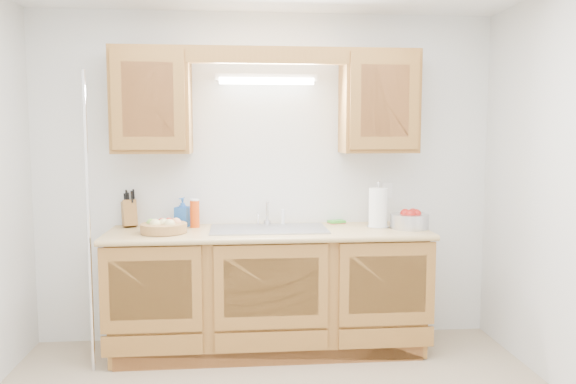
{
  "coord_description": "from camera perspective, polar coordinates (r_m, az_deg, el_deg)",
  "views": [
    {
      "loc": [
        -0.22,
        -2.81,
        1.58
      ],
      "look_at": [
        0.11,
        0.85,
        1.21
      ],
      "focal_mm": 35.0,
      "sensor_mm": 36.0,
      "label": 1
    }
  ],
  "objects": [
    {
      "name": "valance",
      "position": [
        4.04,
        -2.03,
        13.73
      ],
      "size": [
        2.2,
        0.05,
        0.12
      ],
      "primitive_type": "cube",
      "color": "#8E5E29",
      "rests_on": "room"
    },
    {
      "name": "upper_cabinet_left",
      "position": [
        4.2,
        -13.66,
        8.96
      ],
      "size": [
        0.55,
        0.33,
        0.75
      ],
      "primitive_type": "cube",
      "color": "#8E5E29",
      "rests_on": "room"
    },
    {
      "name": "paper_towel",
      "position": [
        4.19,
        9.14,
        -1.63
      ],
      "size": [
        0.17,
        0.17,
        0.35
      ],
      "rotation": [
        0.0,
        0.0,
        0.17
      ],
      "color": "silver",
      "rests_on": "countertop"
    },
    {
      "name": "soap_bottle",
      "position": [
        4.27,
        -10.64,
        -2.01
      ],
      "size": [
        0.13,
        0.13,
        0.22
      ],
      "primitive_type": "imported",
      "rotation": [
        0.0,
        0.0,
        -0.39
      ],
      "color": "#2259AD",
      "rests_on": "countertop"
    },
    {
      "name": "knife_block",
      "position": [
        4.35,
        -15.82,
        -2.05
      ],
      "size": [
        0.15,
        0.18,
        0.29
      ],
      "rotation": [
        0.0,
        0.0,
        0.34
      ],
      "color": "#8E5E29",
      "rests_on": "countertop"
    },
    {
      "name": "outlet_plate",
      "position": [
        4.48,
        10.04,
        0.18
      ],
      "size": [
        0.08,
        0.01,
        0.12
      ],
      "primitive_type": "cube",
      "color": "white",
      "rests_on": "room"
    },
    {
      "name": "sponge",
      "position": [
        4.37,
        4.95,
        -3.06
      ],
      "size": [
        0.14,
        0.11,
        0.03
      ],
      "rotation": [
        0.0,
        0.0,
        0.29
      ],
      "color": "#CC333F",
      "rests_on": "countertop"
    },
    {
      "name": "wire_shelf_pole",
      "position": [
        3.91,
        -19.61,
        -3.08
      ],
      "size": [
        0.03,
        0.03,
        2.0
      ],
      "primitive_type": "cylinder",
      "color": "silver",
      "rests_on": "ground"
    },
    {
      "name": "room",
      "position": [
        2.84,
        -0.67,
        -0.92
      ],
      "size": [
        3.52,
        3.5,
        2.5
      ],
      "color": "tan",
      "rests_on": "ground"
    },
    {
      "name": "base_cabinets",
      "position": [
        4.17,
        -1.95,
        -10.08
      ],
      "size": [
        2.2,
        0.6,
        0.86
      ],
      "primitive_type": "cube",
      "color": "#8E5E29",
      "rests_on": "ground"
    },
    {
      "name": "fruit_basket",
      "position": [
        4.02,
        -12.5,
        -3.45
      ],
      "size": [
        0.43,
        0.43,
        0.1
      ],
      "rotation": [
        0.0,
        0.0,
        -0.42
      ],
      "color": "#A97544",
      "rests_on": "countertop"
    },
    {
      "name": "countertop",
      "position": [
        4.06,
        -1.96,
        -4.15
      ],
      "size": [
        2.3,
        0.63,
        0.04
      ],
      "primitive_type": "cube",
      "color": "tan",
      "rests_on": "base_cabinets"
    },
    {
      "name": "orange_canister",
      "position": [
        4.21,
        -9.45,
        -2.13
      ],
      "size": [
        0.08,
        0.08,
        0.21
      ],
      "rotation": [
        0.0,
        0.0,
        -0.14
      ],
      "color": "#D7430B",
      "rests_on": "countertop"
    },
    {
      "name": "apple_bowl",
      "position": [
        4.2,
        12.26,
        -2.79
      ],
      "size": [
        0.32,
        0.32,
        0.15
      ],
      "rotation": [
        0.0,
        0.0,
        -0.15
      ],
      "color": "silver",
      "rests_on": "countertop"
    },
    {
      "name": "fluorescent_fixture",
      "position": [
        4.25,
        -2.19,
        11.4
      ],
      "size": [
        0.76,
        0.08,
        0.08
      ],
      "color": "white",
      "rests_on": "room"
    },
    {
      "name": "upper_cabinet_right",
      "position": [
        4.28,
        9.18,
        8.99
      ],
      "size": [
        0.55,
        0.33,
        0.75
      ],
      "primitive_type": "cube",
      "color": "#8E5E29",
      "rests_on": "room"
    },
    {
      "name": "sink",
      "position": [
        4.09,
        -1.97,
        -4.82
      ],
      "size": [
        0.84,
        0.46,
        0.36
      ],
      "color": "#9E9EA3",
      "rests_on": "countertop"
    }
  ]
}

